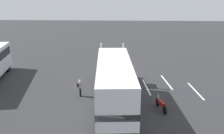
# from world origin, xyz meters

# --- Properties ---
(ground_plane) EXTENTS (120.00, 120.00, 0.00)m
(ground_plane) POSITION_xyz_m (0.00, 0.00, 0.00)
(ground_plane) COLOR #2D2D30
(lane_stripe_near) EXTENTS (4.39, 0.59, 0.01)m
(lane_stripe_near) POSITION_xyz_m (-2.45, -3.50, 0.01)
(lane_stripe_near) COLOR silver
(lane_stripe_near) RESTS_ON ground_plane
(lane_stripe_mid) EXTENTS (4.39, 0.64, 0.01)m
(lane_stripe_mid) POSITION_xyz_m (-0.98, -5.81, 0.01)
(lane_stripe_mid) COLOR silver
(lane_stripe_mid) RESTS_ON ground_plane
(lane_stripe_far) EXTENTS (4.40, 0.51, 0.01)m
(lane_stripe_far) POSITION_xyz_m (-3.32, -8.24, 0.01)
(lane_stripe_far) COLOR silver
(lane_stripe_far) RESTS_ON ground_plane
(semi_truck) EXTENTS (14.31, 3.83, 4.50)m
(semi_truck) POSITION_xyz_m (-7.06, -0.34, 2.52)
(semi_truck) COLOR white
(semi_truck) RESTS_ON ground_plane
(person_bystander) EXTENTS (0.36, 0.47, 1.63)m
(person_bystander) POSITION_xyz_m (-5.11, 2.87, 0.89)
(person_bystander) COLOR black
(person_bystander) RESTS_ON ground_plane
(motorcycle) EXTENTS (2.07, 0.63, 1.12)m
(motorcycle) POSITION_xyz_m (-7.53, -4.23, 0.48)
(motorcycle) COLOR black
(motorcycle) RESTS_ON ground_plane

